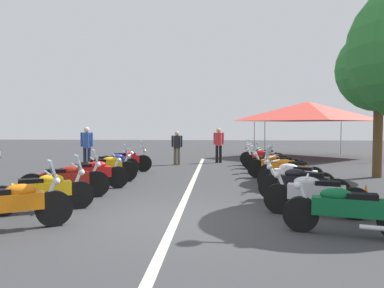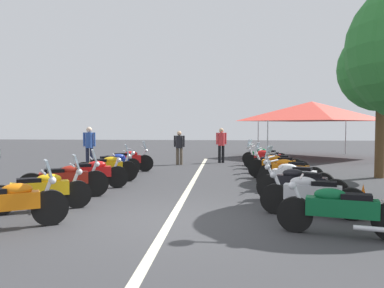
{
  "view_description": "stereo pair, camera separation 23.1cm",
  "coord_description": "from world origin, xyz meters",
  "px_view_note": "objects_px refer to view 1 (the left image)",
  "views": [
    {
      "loc": [
        -7.19,
        -0.82,
        1.85
      ],
      "look_at": [
        4.74,
        0.0,
        1.25
      ],
      "focal_mm": 35.35,
      "sensor_mm": 36.0,
      "label": 1
    },
    {
      "loc": [
        -7.19,
        -1.05,
        1.85
      ],
      "look_at": [
        4.74,
        0.0,
        1.25
      ],
      "focal_mm": 35.35,
      "sensor_mm": 36.0,
      "label": 2
    }
  ],
  "objects_px": {
    "motorcycle_right_row_0": "(346,209)",
    "motorcycle_right_row_2": "(302,184)",
    "motorcycle_left_row_1": "(44,190)",
    "motorcycle_right_row_8": "(262,156)",
    "motorcycle_right_row_1": "(315,194)",
    "bystander_3": "(87,144)",
    "bystander_2": "(177,145)",
    "motorcycle_left_row_0": "(12,204)",
    "motorcycle_left_row_2": "(66,180)",
    "traffic_cone_0": "(366,199)",
    "event_tent": "(308,111)",
    "motorcycle_left_row_3": "(92,173)",
    "motorcycle_right_row_7": "(265,159)",
    "bystander_1": "(219,142)",
    "motorcycle_left_row_6": "(126,160)",
    "motorcycle_left_row_5": "(113,164)",
    "motorcycle_right_row_6": "(274,162)",
    "roadside_tree_0": "(379,70)",
    "motorcycle_right_row_5": "(277,165)",
    "motorcycle_right_row_3": "(294,177)",
    "motorcycle_left_row_4": "(106,168)",
    "motorcycle_right_row_4": "(289,170)"
  },
  "relations": [
    {
      "from": "motorcycle_left_row_1",
      "to": "motorcycle_left_row_5",
      "type": "relative_size",
      "value": 1.09
    },
    {
      "from": "motorcycle_left_row_5",
      "to": "motorcycle_right_row_6",
      "type": "bearing_deg",
      "value": -21.37
    },
    {
      "from": "motorcycle_left_row_0",
      "to": "motorcycle_right_row_4",
      "type": "height_order",
      "value": "motorcycle_left_row_0"
    },
    {
      "from": "motorcycle_left_row_0",
      "to": "roadside_tree_0",
      "type": "bearing_deg",
      "value": 6.68
    },
    {
      "from": "motorcycle_left_row_4",
      "to": "motorcycle_left_row_5",
      "type": "xyz_separation_m",
      "value": [
        1.43,
        0.19,
        -0.02
      ]
    },
    {
      "from": "motorcycle_left_row_1",
      "to": "motorcycle_right_row_3",
      "type": "height_order",
      "value": "motorcycle_left_row_1"
    },
    {
      "from": "motorcycle_left_row_5",
      "to": "motorcycle_left_row_4",
      "type": "bearing_deg",
      "value": -114.97
    },
    {
      "from": "motorcycle_left_row_0",
      "to": "motorcycle_left_row_2",
      "type": "height_order",
      "value": "motorcycle_left_row_2"
    },
    {
      "from": "motorcycle_left_row_5",
      "to": "traffic_cone_0",
      "type": "bearing_deg",
      "value": -69.42
    },
    {
      "from": "motorcycle_left_row_2",
      "to": "motorcycle_right_row_1",
      "type": "distance_m",
      "value": 5.94
    },
    {
      "from": "motorcycle_right_row_7",
      "to": "motorcycle_right_row_5",
      "type": "bearing_deg",
      "value": 107.06
    },
    {
      "from": "motorcycle_right_row_3",
      "to": "bystander_1",
      "type": "relative_size",
      "value": 1.16
    },
    {
      "from": "motorcycle_left_row_2",
      "to": "motorcycle_left_row_3",
      "type": "height_order",
      "value": "motorcycle_left_row_2"
    },
    {
      "from": "motorcycle_left_row_0",
      "to": "motorcycle_right_row_0",
      "type": "xyz_separation_m",
      "value": [
        0.13,
        -5.72,
        -0.02
      ]
    },
    {
      "from": "motorcycle_left_row_5",
      "to": "motorcycle_right_row_4",
      "type": "xyz_separation_m",
      "value": [
        -1.54,
        -6.0,
        0.01
      ]
    },
    {
      "from": "motorcycle_left_row_4",
      "to": "motorcycle_right_row_3",
      "type": "height_order",
      "value": "motorcycle_left_row_4"
    },
    {
      "from": "motorcycle_left_row_2",
      "to": "traffic_cone_0",
      "type": "height_order",
      "value": "motorcycle_left_row_2"
    },
    {
      "from": "motorcycle_right_row_0",
      "to": "motorcycle_right_row_2",
      "type": "bearing_deg",
      "value": -71.4
    },
    {
      "from": "motorcycle_right_row_3",
      "to": "roadside_tree_0",
      "type": "height_order",
      "value": "roadside_tree_0"
    },
    {
      "from": "traffic_cone_0",
      "to": "motorcycle_right_row_7",
      "type": "bearing_deg",
      "value": 8.22
    },
    {
      "from": "motorcycle_left_row_1",
      "to": "motorcycle_right_row_1",
      "type": "distance_m",
      "value": 5.66
    },
    {
      "from": "traffic_cone_0",
      "to": "bystander_3",
      "type": "height_order",
      "value": "bystander_3"
    },
    {
      "from": "motorcycle_left_row_2",
      "to": "motorcycle_right_row_7",
      "type": "height_order",
      "value": "motorcycle_left_row_2"
    },
    {
      "from": "motorcycle_left_row_2",
      "to": "motorcycle_right_row_8",
      "type": "xyz_separation_m",
      "value": [
        8.11,
        -5.79,
        -0.02
      ]
    },
    {
      "from": "bystander_1",
      "to": "bystander_2",
      "type": "height_order",
      "value": "bystander_1"
    },
    {
      "from": "motorcycle_left_row_1",
      "to": "motorcycle_right_row_8",
      "type": "height_order",
      "value": "motorcycle_right_row_8"
    },
    {
      "from": "motorcycle_left_row_2",
      "to": "motorcycle_left_row_6",
      "type": "relative_size",
      "value": 1.01
    },
    {
      "from": "motorcycle_right_row_8",
      "to": "event_tent",
      "type": "relative_size",
      "value": 0.33
    },
    {
      "from": "motorcycle_left_row_2",
      "to": "motorcycle_left_row_3",
      "type": "xyz_separation_m",
      "value": [
        1.44,
        -0.16,
        -0.02
      ]
    },
    {
      "from": "motorcycle_left_row_0",
      "to": "bystander_1",
      "type": "relative_size",
      "value": 1.09
    },
    {
      "from": "motorcycle_left_row_1",
      "to": "bystander_3",
      "type": "xyz_separation_m",
      "value": [
        7.9,
        1.86,
        0.59
      ]
    },
    {
      "from": "motorcycle_right_row_5",
      "to": "traffic_cone_0",
      "type": "bearing_deg",
      "value": 118.12
    },
    {
      "from": "motorcycle_right_row_1",
      "to": "bystander_2",
      "type": "bearing_deg",
      "value": -52.2
    },
    {
      "from": "motorcycle_right_row_2",
      "to": "motorcycle_left_row_0",
      "type": "bearing_deg",
      "value": 53.04
    },
    {
      "from": "motorcycle_left_row_0",
      "to": "bystander_1",
      "type": "bearing_deg",
      "value": 41.3
    },
    {
      "from": "bystander_1",
      "to": "motorcycle_left_row_6",
      "type": "bearing_deg",
      "value": 121.76
    },
    {
      "from": "bystander_1",
      "to": "motorcycle_right_row_8",
      "type": "bearing_deg",
      "value": -141.08
    },
    {
      "from": "motorcycle_right_row_6",
      "to": "bystander_1",
      "type": "distance_m",
      "value": 4.64
    },
    {
      "from": "motorcycle_right_row_6",
      "to": "bystander_1",
      "type": "relative_size",
      "value": 1.18
    },
    {
      "from": "motorcycle_left_row_0",
      "to": "motorcycle_right_row_2",
      "type": "bearing_deg",
      "value": -5.74
    },
    {
      "from": "motorcycle_left_row_3",
      "to": "traffic_cone_0",
      "type": "bearing_deg",
      "value": -40.77
    },
    {
      "from": "bystander_2",
      "to": "motorcycle_right_row_5",
      "type": "bearing_deg",
      "value": -129.13
    },
    {
      "from": "motorcycle_right_row_1",
      "to": "motorcycle_right_row_6",
      "type": "height_order",
      "value": "motorcycle_right_row_6"
    },
    {
      "from": "motorcycle_right_row_0",
      "to": "motorcycle_right_row_2",
      "type": "height_order",
      "value": "motorcycle_right_row_2"
    },
    {
      "from": "motorcycle_left_row_0",
      "to": "traffic_cone_0",
      "type": "height_order",
      "value": "motorcycle_left_row_0"
    },
    {
      "from": "motorcycle_right_row_0",
      "to": "motorcycle_right_row_6",
      "type": "distance_m",
      "value": 8.12
    },
    {
      "from": "motorcycle_left_row_6",
      "to": "event_tent",
      "type": "height_order",
      "value": "event_tent"
    },
    {
      "from": "motorcycle_left_row_2",
      "to": "roadside_tree_0",
      "type": "relative_size",
      "value": 0.39
    },
    {
      "from": "motorcycle_right_row_1",
      "to": "bystander_3",
      "type": "distance_m",
      "value": 10.92
    },
    {
      "from": "motorcycle_right_row_7",
      "to": "motorcycle_left_row_5",
      "type": "bearing_deg",
      "value": 40.76
    }
  ]
}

